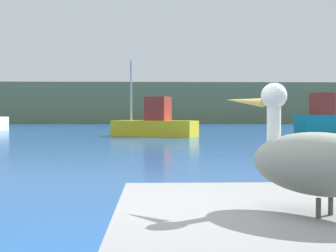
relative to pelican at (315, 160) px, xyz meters
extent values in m
cube|color=#6B7A51|center=(-1.16, 73.18, 2.13)|extent=(140.00, 11.44, 6.35)
ellipsoid|color=gray|center=(0.01, -0.02, -0.02)|extent=(0.89, 0.96, 0.38)
cylinder|color=white|center=(-0.19, 0.23, 0.19)|extent=(0.09, 0.09, 0.31)
sphere|color=white|center=(-0.19, 0.23, 0.40)|extent=(0.17, 0.17, 0.17)
cone|color=gold|center=(-0.35, 0.42, 0.37)|extent=(0.26, 0.29, 0.09)
cylinder|color=#4C4742|center=(-0.01, -0.10, -0.27)|extent=(0.03, 0.03, 0.12)
cylinder|color=#4C4742|center=(0.10, -0.01, -0.27)|extent=(0.03, 0.03, 0.12)
cube|color=teal|center=(10.70, 27.61, -0.38)|extent=(4.75, 2.66, 1.33)
cube|color=maroon|center=(10.17, 27.44, 1.02)|extent=(1.52, 1.50, 1.46)
cube|color=yellow|center=(-0.96, 25.47, -0.55)|extent=(5.43, 3.74, 0.97)
cube|color=maroon|center=(-0.71, 25.35, 0.66)|extent=(1.70, 1.57, 1.45)
cylinder|color=#B2B2B2|center=(-2.38, 26.20, 1.81)|extent=(0.12, 0.12, 3.75)
cylinder|color=#3F382D|center=(-13.71, 36.28, 0.48)|extent=(0.10, 0.10, 0.70)
camera|label=1|loc=(-0.97, -2.74, 0.27)|focal=49.32mm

